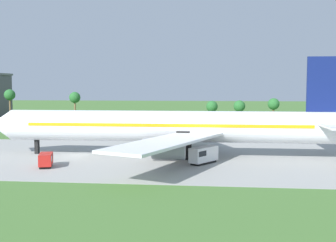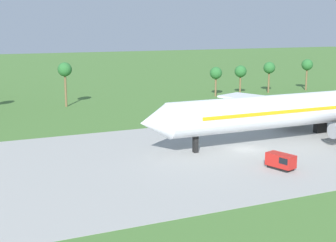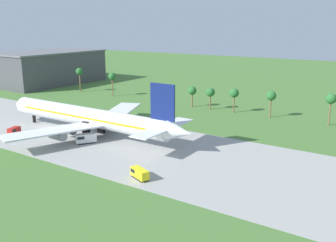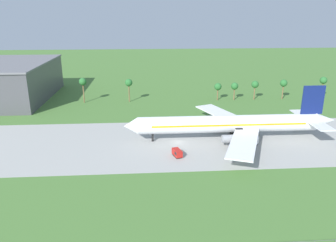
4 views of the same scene
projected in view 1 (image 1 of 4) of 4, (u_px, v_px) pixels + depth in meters
ground_plane at (77, 156)px, 80.45m from camera, size 600.00×600.00×0.00m
taxiway_strip at (77, 156)px, 80.45m from camera, size 320.00×44.00×0.02m
jet_airliner at (177, 127)px, 79.38m from camera, size 73.79×56.91×18.61m
baggage_tug at (46, 160)px, 68.78m from camera, size 3.12×4.57×2.27m
catering_van at (203, 155)px, 71.93m from camera, size 5.06×6.01×2.91m
palm_tree_row at (214, 102)px, 131.14m from camera, size 123.90×3.60×12.23m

